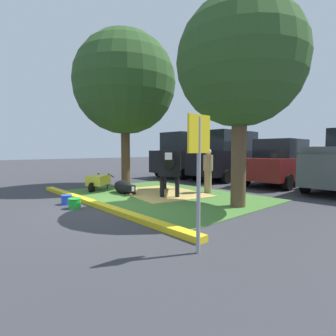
# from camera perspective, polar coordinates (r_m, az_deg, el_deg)

# --- Properties ---
(ground_plane) EXTENTS (80.00, 80.00, 0.00)m
(ground_plane) POSITION_cam_1_polar(r_m,az_deg,el_deg) (7.44, -10.73, -8.17)
(ground_plane) COLOR #38383D
(grass_island) EXTENTS (6.65, 4.68, 0.02)m
(grass_island) POSITION_cam_1_polar(r_m,az_deg,el_deg) (8.97, -1.02, -5.95)
(grass_island) COLOR #477A33
(grass_island) RESTS_ON ground
(curb_yellow) EXTENTS (7.85, 0.24, 0.12)m
(curb_yellow) POSITION_cam_1_polar(r_m,az_deg,el_deg) (7.61, -15.52, -7.51)
(curb_yellow) COLOR yellow
(curb_yellow) RESTS_ON ground
(hay_bedding) EXTENTS (3.58, 2.94, 0.04)m
(hay_bedding) POSITION_cam_1_polar(r_m,az_deg,el_deg) (9.39, -1.37, -5.42)
(hay_bedding) COLOR tan
(hay_bedding) RESTS_ON ground
(shade_tree_left) EXTENTS (4.19, 4.19, 6.41)m
(shade_tree_left) POSITION_cam_1_polar(r_m,az_deg,el_deg) (11.49, -9.38, 17.71)
(shade_tree_left) COLOR #4C3823
(shade_tree_left) RESTS_ON ground
(shade_tree_right) EXTENTS (3.38, 3.38, 5.55)m
(shade_tree_right) POSITION_cam_1_polar(r_m,az_deg,el_deg) (7.65, 15.48, 21.16)
(shade_tree_right) COLOR brown
(shade_tree_right) RESTS_ON ground
(cow_holstein) EXTENTS (2.52, 2.44, 1.58)m
(cow_holstein) POSITION_cam_1_polar(r_m,az_deg,el_deg) (9.11, 0.51, 1.26)
(cow_holstein) COLOR black
(cow_holstein) RESTS_ON ground
(calf_lying) EXTENTS (1.32, 0.60, 0.48)m
(calf_lying) POSITION_cam_1_polar(r_m,az_deg,el_deg) (9.42, -9.62, -4.13)
(calf_lying) COLOR black
(calf_lying) RESTS_ON ground
(person_handler) EXTENTS (0.34, 0.47, 1.60)m
(person_handler) POSITION_cam_1_polar(r_m,az_deg,el_deg) (9.42, 8.71, -0.33)
(person_handler) COLOR #9E7F5B
(person_handler) RESTS_ON ground
(wheelbarrow) EXTENTS (1.23, 1.47, 0.63)m
(wheelbarrow) POSITION_cam_1_polar(r_m,az_deg,el_deg) (10.36, -14.98, -2.65)
(wheelbarrow) COLOR gold
(wheelbarrow) RESTS_ON ground
(parking_sign) EXTENTS (0.06, 0.44, 2.07)m
(parking_sign) POSITION_cam_1_polar(r_m,az_deg,el_deg) (3.88, 6.71, 2.53)
(parking_sign) COLOR #99999E
(parking_sign) RESTS_ON ground
(bucket_blue) EXTENTS (0.31, 0.31, 0.27)m
(bucket_blue) POSITION_cam_1_polar(r_m,az_deg,el_deg) (8.06, -21.22, -6.40)
(bucket_blue) COLOR blue
(bucket_blue) RESTS_ON ground
(bucket_green) EXTENTS (0.34, 0.34, 0.27)m
(bucket_green) POSITION_cam_1_polar(r_m,az_deg,el_deg) (7.44, -19.65, -7.21)
(bucket_green) COLOR green
(bucket_green) RESTS_ON ground
(suv_dark_grey) EXTENTS (2.24, 4.66, 2.52)m
(suv_dark_grey) POSITION_cam_1_polar(r_m,az_deg,el_deg) (15.33, 4.76, 2.88)
(suv_dark_grey) COLOR black
(suv_dark_grey) RESTS_ON ground
(suv_black) EXTENTS (2.24, 4.66, 2.52)m
(suv_black) POSITION_cam_1_polar(r_m,az_deg,el_deg) (14.08, 12.90, 2.70)
(suv_black) COLOR black
(suv_black) RESTS_ON ground
(hatchback_white) EXTENTS (2.14, 4.46, 2.02)m
(hatchback_white) POSITION_cam_1_polar(r_m,az_deg,el_deg) (12.63, 23.33, 1.05)
(hatchback_white) COLOR maroon
(hatchback_white) RESTS_ON ground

